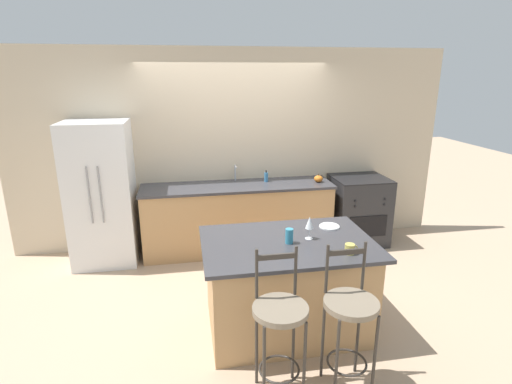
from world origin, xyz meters
The scene contains 15 objects.
ground_plane centered at (0.00, 0.00, 0.00)m, with size 18.00×18.00×0.00m, color tan.
wall_back centered at (0.00, 0.70, 1.35)m, with size 6.00×0.07×2.70m.
back_counter centered at (0.00, 0.38, 0.47)m, with size 2.56×0.68×0.93m.
sink_faucet centered at (0.00, 0.58, 1.07)m, with size 0.02×0.13×0.22m.
kitchen_island centered at (0.21, -1.49, 0.45)m, with size 1.57×1.06×0.90m.
refrigerator centered at (-1.73, 0.34, 0.91)m, with size 0.78×0.72×1.82m.
oven_range centered at (1.74, 0.33, 0.48)m, with size 0.75×0.71×0.96m.
bar_stool_near centered at (-0.05, -2.30, 0.63)m, with size 0.41×0.41×1.16m.
bar_stool_far centered at (0.48, -2.32, 0.63)m, with size 0.41×0.41×1.16m.
dinner_plate centered at (0.71, -1.23, 0.91)m, with size 0.20×0.20×0.02m.
wine_glass centered at (0.42, -1.47, 1.06)m, with size 0.08×0.08×0.22m.
coffee_mug centered at (0.66, -1.83, 0.94)m, with size 0.11×0.08×0.09m.
tumbler_cup centered at (0.21, -1.53, 0.97)m, with size 0.07×0.07×0.14m.
pumpkin_decoration centered at (1.11, 0.31, 0.98)m, with size 0.12×0.12×0.12m.
soap_bottle centered at (0.41, 0.45, 1.00)m, with size 0.05×0.05×0.16m.
Camera 1 is at (-0.67, -4.73, 2.38)m, focal length 28.00 mm.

